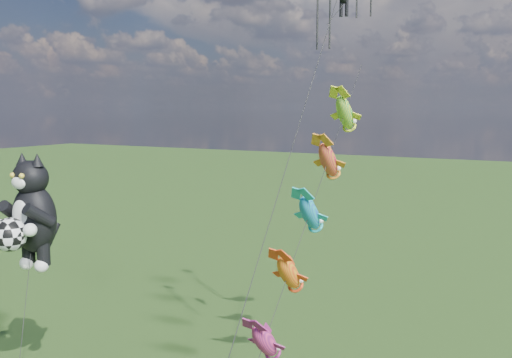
% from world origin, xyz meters
% --- Properties ---
extents(cat_kite_rig, '(2.95, 4.25, 12.18)m').
position_xyz_m(cat_kite_rig, '(1.19, 3.72, 9.21)').
color(cat_kite_rig, brown).
rests_on(cat_kite_rig, ground).
extents(fish_windsock_rig, '(0.92, 15.97, 16.76)m').
position_xyz_m(fish_windsock_rig, '(13.81, 9.15, 9.41)').
color(fish_windsock_rig, brown).
rests_on(fish_windsock_rig, ground).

